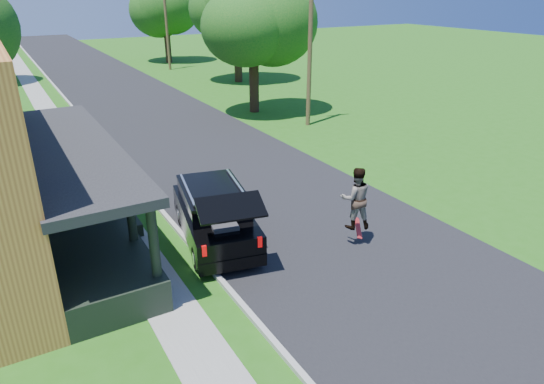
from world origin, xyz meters
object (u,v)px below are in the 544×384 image
black_suv (215,215)px  tree_right_near (252,29)px  skateboarder (356,198)px  utility_pole_near (310,36)px

black_suv → tree_right_near: 17.48m
tree_right_near → black_suv: bearing=-122.0°
black_suv → tree_right_near: bearing=69.5°
skateboarder → tree_right_near: 17.93m
tree_right_near → utility_pole_near: (1.19, -4.41, -0.12)m
black_suv → tree_right_near: size_ratio=0.67×
skateboarder → utility_pole_near: utility_pole_near is taller
skateboarder → tree_right_near: bearing=-85.1°
black_suv → tree_right_near: (9.01, 14.40, 4.12)m
tree_right_near → skateboarder: bearing=-107.9°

